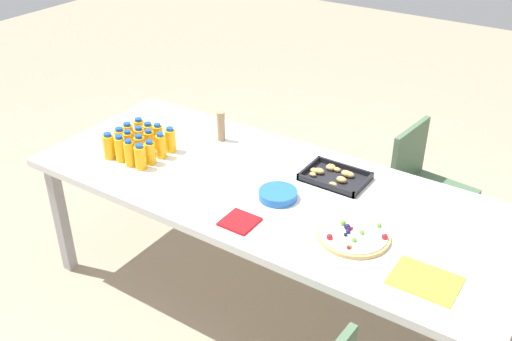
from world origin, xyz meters
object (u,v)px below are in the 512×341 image
(fruit_pizza, at_px, (354,235))
(juice_bottle_12, at_px, (139,130))
(chair_far_right, at_px, (424,184))
(juice_bottle_9, at_px, (140,139))
(juice_bottle_6, at_px, (140,148))
(juice_bottle_11, at_px, (161,146))
(juice_bottle_2, at_px, (129,154))
(juice_bottle_13, at_px, (148,135))
(juice_bottle_0, at_px, (109,146))
(juice_bottle_1, at_px, (120,149))
(party_table, at_px, (270,196))
(juice_bottle_3, at_px, (140,157))
(cardboard_tube, at_px, (221,126))
(juice_bottle_5, at_px, (129,144))
(juice_bottle_7, at_px, (150,153))
(napkin_stack, at_px, (240,222))
(juice_bottle_15, at_px, (171,140))
(plate_stack, at_px, (278,195))
(juice_bottle_14, at_px, (158,137))
(paper_folder, at_px, (425,280))
(juice_bottle_10, at_px, (149,143))
(snack_tray, at_px, (335,176))
(juice_bottle_4, at_px, (120,140))
(juice_bottle_8, at_px, (128,135))

(fruit_pizza, bearing_deg, juice_bottle_12, 173.42)
(chair_far_right, xyz_separation_m, juice_bottle_9, (-1.31, -0.92, 0.32))
(juice_bottle_6, bearing_deg, chair_far_right, 39.21)
(chair_far_right, distance_m, juice_bottle_11, 1.51)
(juice_bottle_2, relative_size, juice_bottle_11, 1.04)
(chair_far_right, distance_m, juice_bottle_13, 1.60)
(juice_bottle_0, height_order, juice_bottle_1, juice_bottle_1)
(party_table, xyz_separation_m, juice_bottle_6, (-0.72, -0.15, 0.12))
(party_table, distance_m, juice_bottle_3, 0.70)
(cardboard_tube, bearing_deg, juice_bottle_5, -125.93)
(juice_bottle_2, relative_size, juice_bottle_7, 1.12)
(chair_far_right, bearing_deg, napkin_stack, -14.80)
(juice_bottle_13, bearing_deg, juice_bottle_7, -44.98)
(juice_bottle_9, xyz_separation_m, juice_bottle_13, (0.00, 0.07, -0.00))
(chair_far_right, bearing_deg, cardboard_tube, -53.18)
(juice_bottle_9, relative_size, juice_bottle_13, 1.02)
(juice_bottle_15, bearing_deg, plate_stack, -6.16)
(juice_bottle_1, height_order, napkin_stack, juice_bottle_1)
(chair_far_right, bearing_deg, juice_bottle_14, -48.74)
(juice_bottle_9, xyz_separation_m, paper_folder, (1.67, -0.19, -0.06))
(cardboard_tube, bearing_deg, juice_bottle_14, -130.18)
(juice_bottle_10, distance_m, cardboard_tube, 0.41)
(juice_bottle_11, bearing_deg, plate_stack, 0.04)
(juice_bottle_6, bearing_deg, juice_bottle_1, -136.93)
(party_table, height_order, juice_bottle_7, juice_bottle_7)
(juice_bottle_3, height_order, juice_bottle_11, juice_bottle_11)
(juice_bottle_9, bearing_deg, juice_bottle_13, 87.92)
(snack_tray, distance_m, plate_stack, 0.34)
(juice_bottle_9, bearing_deg, snack_tray, 16.56)
(party_table, bearing_deg, juice_bottle_14, -179.59)
(juice_bottle_4, xyz_separation_m, juice_bottle_7, (0.22, -0.01, -0.00))
(juice_bottle_4, xyz_separation_m, juice_bottle_9, (0.07, 0.08, -0.00))
(juice_bottle_7, bearing_deg, juice_bottle_11, 88.41)
(juice_bottle_2, bearing_deg, juice_bottle_5, 136.22)
(cardboard_tube, bearing_deg, juice_bottle_6, -118.73)
(juice_bottle_4, xyz_separation_m, juice_bottle_13, (0.07, 0.14, -0.00))
(juice_bottle_2, relative_size, paper_folder, 0.57)
(juice_bottle_1, height_order, fruit_pizza, juice_bottle_1)
(juice_bottle_12, xyz_separation_m, fruit_pizza, (1.39, -0.16, -0.05))
(party_table, height_order, napkin_stack, napkin_stack)
(chair_far_right, xyz_separation_m, juice_bottle_6, (-1.23, -1.01, 0.32))
(chair_far_right, xyz_separation_m, snack_tray, (-0.28, -0.62, 0.27))
(juice_bottle_5, distance_m, juice_bottle_11, 0.17)
(juice_bottle_2, bearing_deg, chair_far_right, 41.42)
(juice_bottle_4, bearing_deg, juice_bottle_8, 97.08)
(juice_bottle_6, bearing_deg, juice_bottle_15, 63.95)
(juice_bottle_6, bearing_deg, juice_bottle_3, -44.99)
(chair_far_right, distance_m, juice_bottle_7, 1.57)
(plate_stack, bearing_deg, juice_bottle_4, -175.59)
(juice_bottle_5, bearing_deg, juice_bottle_1, -87.72)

